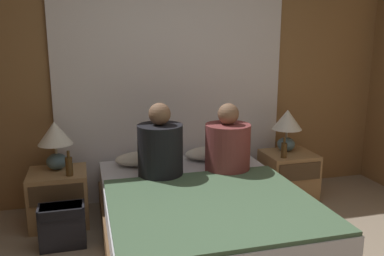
{
  "coord_description": "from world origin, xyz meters",
  "views": [
    {
      "loc": [
        -0.87,
        -1.99,
        1.67
      ],
      "look_at": [
        0.0,
        1.25,
        0.9
      ],
      "focal_mm": 38.0,
      "sensor_mm": 36.0,
      "label": 1
    }
  ],
  "objects_px": {
    "pillow_right": "(212,153)",
    "person_left_in_bed": "(160,148)",
    "pillow_left": "(144,158)",
    "beer_bottle_on_right_stand": "(284,150)",
    "bed": "(202,217)",
    "backpack_on_floor": "(62,223)",
    "beer_bottle_on_left_stand": "(69,166)",
    "nightstand_left": "(59,197)",
    "lamp_left": "(55,139)",
    "lamp_right": "(287,125)",
    "person_right_in_bed": "(228,145)",
    "nightstand_right": "(288,175)"
  },
  "relations": [
    {
      "from": "pillow_right",
      "to": "beer_bottle_on_right_stand",
      "type": "bearing_deg",
      "value": -20.78
    },
    {
      "from": "backpack_on_floor",
      "to": "beer_bottle_on_left_stand",
      "type": "bearing_deg",
      "value": 78.54
    },
    {
      "from": "nightstand_right",
      "to": "pillow_left",
      "type": "distance_m",
      "value": 1.51
    },
    {
      "from": "bed",
      "to": "lamp_right",
      "type": "height_order",
      "value": "lamp_right"
    },
    {
      "from": "pillow_left",
      "to": "beer_bottle_on_right_stand",
      "type": "distance_m",
      "value": 1.37
    },
    {
      "from": "pillow_left",
      "to": "person_left_in_bed",
      "type": "bearing_deg",
      "value": -77.54
    },
    {
      "from": "nightstand_right",
      "to": "beer_bottle_on_left_stand",
      "type": "relative_size",
      "value": 2.26
    },
    {
      "from": "lamp_left",
      "to": "person_left_in_bed",
      "type": "bearing_deg",
      "value": -21.76
    },
    {
      "from": "nightstand_left",
      "to": "pillow_right",
      "type": "xyz_separation_m",
      "value": [
        1.48,
        0.12,
        0.27
      ]
    },
    {
      "from": "lamp_left",
      "to": "backpack_on_floor",
      "type": "height_order",
      "value": "lamp_left"
    },
    {
      "from": "bed",
      "to": "person_left_in_bed",
      "type": "relative_size",
      "value": 3.06
    },
    {
      "from": "nightstand_right",
      "to": "backpack_on_floor",
      "type": "bearing_deg",
      "value": -168.27
    },
    {
      "from": "bed",
      "to": "nightstand_right",
      "type": "distance_m",
      "value": 1.33
    },
    {
      "from": "nightstand_left",
      "to": "pillow_right",
      "type": "height_order",
      "value": "pillow_right"
    },
    {
      "from": "pillow_left",
      "to": "person_left_in_bed",
      "type": "xyz_separation_m",
      "value": [
        0.09,
        -0.39,
        0.2
      ]
    },
    {
      "from": "beer_bottle_on_right_stand",
      "to": "nightstand_right",
      "type": "bearing_deg",
      "value": 44.59
    },
    {
      "from": "pillow_left",
      "to": "person_left_in_bed",
      "type": "relative_size",
      "value": 0.84
    },
    {
      "from": "lamp_right",
      "to": "lamp_left",
      "type": "bearing_deg",
      "value": 180.0
    },
    {
      "from": "person_right_in_bed",
      "to": "backpack_on_floor",
      "type": "xyz_separation_m",
      "value": [
        -1.46,
        -0.19,
        -0.49
      ]
    },
    {
      "from": "pillow_left",
      "to": "pillow_right",
      "type": "distance_m",
      "value": 0.69
    },
    {
      "from": "person_left_in_bed",
      "to": "backpack_on_floor",
      "type": "relative_size",
      "value": 1.84
    },
    {
      "from": "beer_bottle_on_left_stand",
      "to": "backpack_on_floor",
      "type": "xyz_separation_m",
      "value": [
        -0.07,
        -0.33,
        -0.37
      ]
    },
    {
      "from": "pillow_left",
      "to": "beer_bottle_on_right_stand",
      "type": "bearing_deg",
      "value": -10.55
    },
    {
      "from": "bed",
      "to": "beer_bottle_on_left_stand",
      "type": "xyz_separation_m",
      "value": [
        -1.03,
        0.55,
        0.35
      ]
    },
    {
      "from": "bed",
      "to": "person_right_in_bed",
      "type": "bearing_deg",
      "value": 48.44
    },
    {
      "from": "person_left_in_bed",
      "to": "pillow_right",
      "type": "bearing_deg",
      "value": 33.26
    },
    {
      "from": "lamp_left",
      "to": "person_right_in_bed",
      "type": "relative_size",
      "value": 0.7
    },
    {
      "from": "lamp_left",
      "to": "beer_bottle_on_right_stand",
      "type": "relative_size",
      "value": 2.1
    },
    {
      "from": "pillow_left",
      "to": "lamp_right",
      "type": "bearing_deg",
      "value": -1.61
    },
    {
      "from": "pillow_left",
      "to": "beer_bottle_on_right_stand",
      "type": "xyz_separation_m",
      "value": [
        1.35,
        -0.25,
        0.06
      ]
    },
    {
      "from": "beer_bottle_on_right_stand",
      "to": "bed",
      "type": "bearing_deg",
      "value": -151.26
    },
    {
      "from": "bed",
      "to": "beer_bottle_on_left_stand",
      "type": "height_order",
      "value": "beer_bottle_on_left_stand"
    },
    {
      "from": "pillow_right",
      "to": "lamp_right",
      "type": "bearing_deg",
      "value": -2.99
    },
    {
      "from": "pillow_right",
      "to": "person_left_in_bed",
      "type": "relative_size",
      "value": 0.84
    },
    {
      "from": "pillow_left",
      "to": "beer_bottle_on_left_stand",
      "type": "bearing_deg",
      "value": -159.83
    },
    {
      "from": "lamp_right",
      "to": "person_left_in_bed",
      "type": "height_order",
      "value": "person_left_in_bed"
    },
    {
      "from": "nightstand_left",
      "to": "backpack_on_floor",
      "type": "relative_size",
      "value": 1.41
    },
    {
      "from": "pillow_right",
      "to": "backpack_on_floor",
      "type": "bearing_deg",
      "value": -157.91
    },
    {
      "from": "person_left_in_bed",
      "to": "beer_bottle_on_left_stand",
      "type": "relative_size",
      "value": 2.96
    },
    {
      "from": "bed",
      "to": "backpack_on_floor",
      "type": "distance_m",
      "value": 1.12
    },
    {
      "from": "person_left_in_bed",
      "to": "backpack_on_floor",
      "type": "distance_m",
      "value": 1.0
    },
    {
      "from": "nightstand_left",
      "to": "backpack_on_floor",
      "type": "height_order",
      "value": "nightstand_left"
    },
    {
      "from": "person_right_in_bed",
      "to": "backpack_on_floor",
      "type": "bearing_deg",
      "value": -172.57
    },
    {
      "from": "lamp_right",
      "to": "beer_bottle_on_right_stand",
      "type": "xyz_separation_m",
      "value": [
        -0.13,
        -0.21,
        -0.2
      ]
    },
    {
      "from": "bed",
      "to": "person_left_in_bed",
      "type": "distance_m",
      "value": 0.69
    },
    {
      "from": "nightstand_right",
      "to": "person_right_in_bed",
      "type": "xyz_separation_m",
      "value": [
        -0.78,
        -0.27,
        0.45
      ]
    },
    {
      "from": "nightstand_left",
      "to": "pillow_right",
      "type": "distance_m",
      "value": 1.51
    },
    {
      "from": "person_left_in_bed",
      "to": "backpack_on_floor",
      "type": "bearing_deg",
      "value": -167.22
    },
    {
      "from": "beer_bottle_on_left_stand",
      "to": "beer_bottle_on_right_stand",
      "type": "xyz_separation_m",
      "value": [
        2.03,
        0.0,
        -0.01
      ]
    },
    {
      "from": "pillow_right",
      "to": "nightstand_right",
      "type": "bearing_deg",
      "value": -8.57
    }
  ]
}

